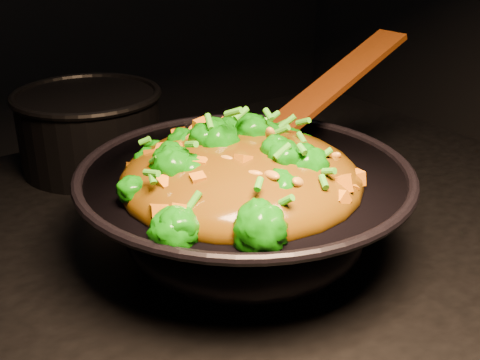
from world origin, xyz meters
TOP-DOWN VIEW (x-y plane):
  - wok at (0.02, -0.04)m, footprint 0.40×0.40m
  - stir_fry at (-0.00, -0.07)m, footprint 0.32×0.32m
  - spatula at (0.19, 0.02)m, footprint 0.30×0.08m
  - back_pot at (-0.03, 0.32)m, footprint 0.24×0.24m

SIDE VIEW (x-z plane):
  - wok at x=0.02m, z-range 0.90..1.01m
  - back_pot at x=-0.03m, z-range 0.90..1.03m
  - stir_fry at x=0.00m, z-range 1.01..1.10m
  - spatula at x=0.19m, z-range 1.00..1.13m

